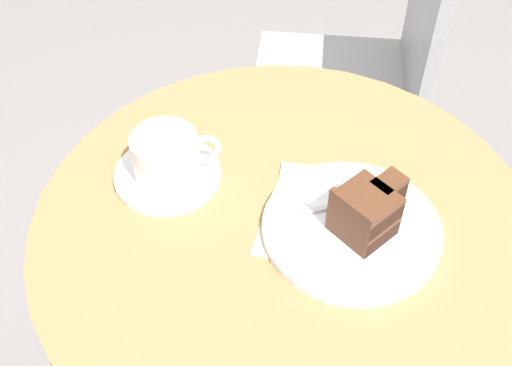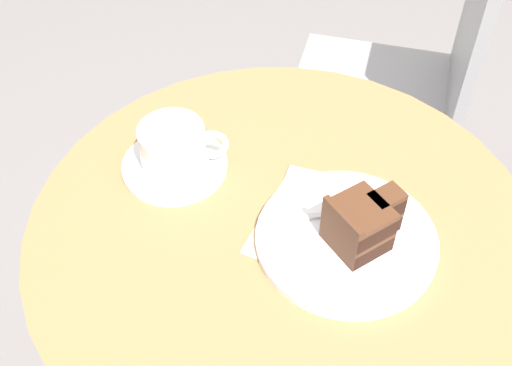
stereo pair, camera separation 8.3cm
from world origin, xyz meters
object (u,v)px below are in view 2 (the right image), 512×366
at_px(teaspoon, 191,181).
at_px(cake_plate, 346,240).
at_px(saucer, 175,166).
at_px(napkin, 327,223).
at_px(cake_slice, 362,224).
at_px(coffee_cup, 174,147).
at_px(fork, 369,212).
at_px(cafe_chair, 420,67).

bearing_deg(teaspoon, cake_plate, 90.64).
xyz_separation_m(saucer, napkin, (0.20, -0.12, -0.00)).
relative_size(cake_slice, napkin, 0.45).
xyz_separation_m(cake_plate, napkin, (-0.02, 0.03, -0.00)).
height_order(teaspoon, napkin, teaspoon).
height_order(coffee_cup, teaspoon, coffee_cup).
relative_size(coffee_cup, cake_plate, 0.53).
height_order(coffee_cup, napkin, coffee_cup).
distance_m(cake_slice, fork, 0.06).
bearing_deg(napkin, cake_slice, -51.23).
height_order(fork, cafe_chair, cafe_chair).
bearing_deg(cake_plate, saucer, 143.72).
relative_size(cake_plate, cake_slice, 2.20).
height_order(coffee_cup, cafe_chair, cafe_chair).
relative_size(saucer, teaspoon, 1.79).
height_order(cake_slice, fork, cake_slice).
xyz_separation_m(saucer, cake_plate, (0.21, -0.16, 0.00)).
xyz_separation_m(cake_slice, napkin, (-0.03, 0.04, -0.04)).
height_order(coffee_cup, cake_plate, coffee_cup).
height_order(saucer, coffee_cup, coffee_cup).
bearing_deg(fork, cake_slice, -117.46).
relative_size(saucer, cake_slice, 1.42).
distance_m(saucer, napkin, 0.23).
distance_m(saucer, cake_slice, 0.28).
distance_m(cake_plate, cake_slice, 0.04).
bearing_deg(saucer, teaspoon, -60.56).
xyz_separation_m(teaspoon, cake_slice, (0.21, -0.13, 0.03)).
bearing_deg(coffee_cup, napkin, -32.02).
height_order(saucer, cake_slice, cake_slice).
relative_size(cake_slice, fork, 0.71).
relative_size(coffee_cup, cake_slice, 1.17).
height_order(saucer, teaspoon, teaspoon).
relative_size(teaspoon, cake_plate, 0.36).
bearing_deg(cafe_chair, teaspoon, -24.83).
xyz_separation_m(cake_plate, cafe_chair, (0.32, 0.62, -0.21)).
bearing_deg(coffee_cup, cafe_chair, 41.37).
height_order(coffee_cup, fork, coffee_cup).
bearing_deg(saucer, cake_slice, -35.78).
height_order(fork, napkin, fork).
relative_size(coffee_cup, napkin, 0.53).
bearing_deg(napkin, teaspoon, 153.80).
relative_size(saucer, coffee_cup, 1.22).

